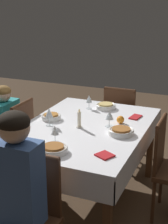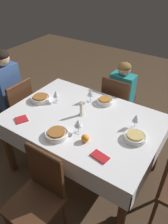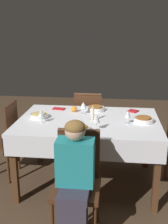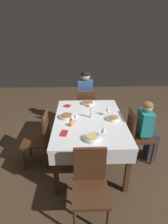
{
  "view_description": "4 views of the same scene",
  "coord_description": "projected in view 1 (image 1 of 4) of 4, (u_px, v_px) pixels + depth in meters",
  "views": [
    {
      "loc": [
        2.65,
        1.11,
        1.89
      ],
      "look_at": [
        -0.02,
        -0.01,
        0.9
      ],
      "focal_mm": 55.0,
      "sensor_mm": 36.0,
      "label": 1
    },
    {
      "loc": [
        -0.97,
        1.45,
        2.1
      ],
      "look_at": [
        0.01,
        -0.03,
        0.82
      ],
      "focal_mm": 35.0,
      "sensor_mm": 36.0,
      "label": 2
    },
    {
      "loc": [
        0.28,
        -2.87,
        1.73
      ],
      "look_at": [
        -0.05,
        0.02,
        0.85
      ],
      "focal_mm": 45.0,
      "sensor_mm": 36.0,
      "label": 3
    },
    {
      "loc": [
        -2.38,
        0.16,
        2.05
      ],
      "look_at": [
        -0.08,
        0.08,
        0.93
      ],
      "focal_mm": 28.0,
      "sensor_mm": 36.0,
      "label": 4
    }
  ],
  "objects": [
    {
      "name": "ground_plane",
      "position": [
        85.0,
        200.0,
        3.33
      ],
      "size": [
        8.0,
        8.0,
        0.0
      ],
      "primitive_type": "plane",
      "color": "#4C3826"
    },
    {
      "name": "dining_table",
      "position": [
        85.0,
        135.0,
        3.1
      ],
      "size": [
        1.53,
        1.07,
        0.77
      ],
      "color": "silver",
      "rests_on": "ground_plane"
    },
    {
      "name": "chair_east",
      "position": [
        29.0,
        214.0,
        2.28
      ],
      "size": [
        0.4,
        0.39,
        0.91
      ],
      "rotation": [
        0.0,
        0.0,
        1.57
      ],
      "color": "#472816",
      "rests_on": "ground_plane"
    },
    {
      "name": "chair_south",
      "position": [
        15.0,
        139.0,
        3.46
      ],
      "size": [
        0.39,
        0.4,
        0.91
      ],
      "color": "#472816",
      "rests_on": "ground_plane"
    },
    {
      "name": "chair_west",
      "position": [
        121.0,
        119.0,
        4.02
      ],
      "size": [
        0.4,
        0.39,
        0.91
      ],
      "rotation": [
        0.0,
        0.0,
        -1.57
      ],
      "color": "#472816",
      "rests_on": "ground_plane"
    },
    {
      "name": "person_adult_denim",
      "position": [
        14.0,
        199.0,
        2.09
      ],
      "size": [
        0.34,
        0.3,
        1.26
      ],
      "rotation": [
        0.0,
        0.0,
        1.57
      ],
      "color": "#4C4233",
      "rests_on": "ground_plane"
    },
    {
      "name": "person_child_teal",
      "position": [
        1.0,
        130.0,
        3.5
      ],
      "size": [
        0.3,
        0.33,
        1.05
      ],
      "color": "#383342",
      "rests_on": "ground_plane"
    },
    {
      "name": "bowl_east",
      "position": [
        54.0,
        149.0,
        2.56
      ],
      "size": [
        0.22,
        0.22,
        0.06
      ],
      "color": "white",
      "rests_on": "dining_table"
    },
    {
      "name": "wine_glass_east",
      "position": [
        55.0,
        131.0,
        2.71
      ],
      "size": [
        0.07,
        0.07,
        0.14
      ],
      "color": "white",
      "rests_on": "dining_table"
    },
    {
      "name": "bowl_south",
      "position": [
        51.0,
        117.0,
        3.24
      ],
      "size": [
        0.18,
        0.18,
        0.06
      ],
      "color": "white",
      "rests_on": "dining_table"
    },
    {
      "name": "wine_glass_south",
      "position": [
        49.0,
        114.0,
        3.06
      ],
      "size": [
        0.07,
        0.07,
        0.16
      ],
      "color": "white",
      "rests_on": "dining_table"
    },
    {
      "name": "bowl_north",
      "position": [
        121.0,
        131.0,
        2.89
      ],
      "size": [
        0.22,
        0.22,
        0.06
      ],
      "color": "white",
      "rests_on": "dining_table"
    },
    {
      "name": "wine_glass_north",
      "position": [
        109.0,
        116.0,
        3.04
      ],
      "size": [
        0.07,
        0.07,
        0.14
      ],
      "color": "white",
      "rests_on": "dining_table"
    },
    {
      "name": "bowl_west",
      "position": [
        106.0,
        106.0,
        3.55
      ],
      "size": [
        0.2,
        0.2,
        0.06
      ],
      "color": "white",
      "rests_on": "dining_table"
    },
    {
      "name": "wine_glass_west",
      "position": [
        89.0,
        99.0,
        3.52
      ],
      "size": [
        0.07,
        0.07,
        0.15
      ],
      "color": "white",
      "rests_on": "dining_table"
    },
    {
      "name": "candle_centerpiece",
      "position": [
        79.0,
        120.0,
        3.02
      ],
      "size": [
        0.06,
        0.06,
        0.17
      ],
      "color": "beige",
      "rests_on": "dining_table"
    },
    {
      "name": "orange_fruit",
      "position": [
        120.0,
        120.0,
        3.14
      ],
      "size": [
        0.07,
        0.07,
        0.07
      ],
      "primitive_type": "sphere",
      "color": "orange",
      "rests_on": "dining_table"
    },
    {
      "name": "napkin_red_folded",
      "position": [
        105.0,
        155.0,
        2.51
      ],
      "size": [
        0.15,
        0.15,
        0.01
      ],
      "rotation": [
        0.0,
        0.0,
        -0.48
      ],
      "color": "red",
      "rests_on": "dining_table"
    },
    {
      "name": "napkin_spare_side",
      "position": [
        135.0,
        117.0,
        3.29
      ],
      "size": [
        0.16,
        0.11,
        0.01
      ],
      "rotation": [
        0.0,
        0.0,
        -0.16
      ],
      "color": "red",
      "rests_on": "dining_table"
    }
  ]
}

